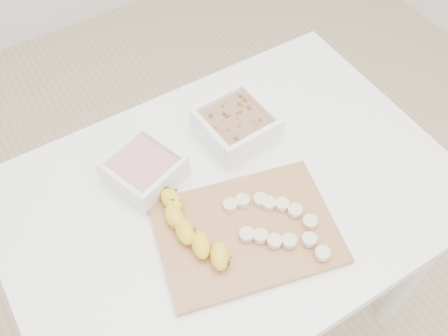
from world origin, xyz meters
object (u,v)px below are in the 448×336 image
bowl_granola (236,125)px  table (231,215)px  cutting_board (246,231)px  bowl_yogurt (144,169)px  banana (193,231)px

bowl_granola → table: bearing=-125.6°
table → cutting_board: size_ratio=2.71×
table → bowl_yogurt: size_ratio=5.47×
bowl_granola → cutting_board: bearing=-117.5°
bowl_granola → banana: 0.30m
table → bowl_granola: bearing=54.4°
cutting_board → bowl_yogurt: bearing=116.2°
cutting_board → table: bearing=75.4°
bowl_yogurt → cutting_board: (0.12, -0.24, -0.03)m
table → banana: 0.19m
cutting_board → banana: bearing=154.9°
table → cutting_board: 0.15m
bowl_granola → banana: bowl_granola is taller
banana → table: bearing=28.6°
bowl_yogurt → cutting_board: size_ratio=0.50×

